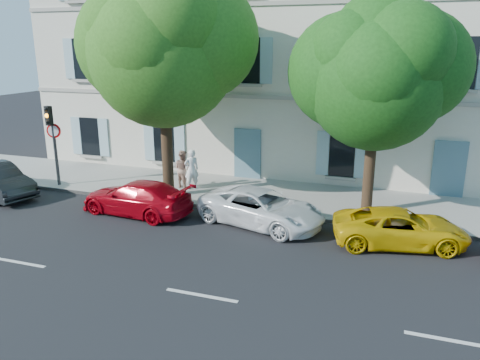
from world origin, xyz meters
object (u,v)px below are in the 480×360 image
at_px(road_sign, 55,141).
at_px(car_white_coupe, 261,208).
at_px(tree_right, 376,81).
at_px(car_yellow_supercar, 400,228).
at_px(car_red_coupe, 137,198).
at_px(traffic_light, 51,129).
at_px(pedestrian_b, 183,169).
at_px(pedestrian_a, 192,169).
at_px(tree_left, 163,53).

bearing_deg(road_sign, car_white_coupe, -7.97).
xyz_separation_m(tree_right, road_sign, (-13.50, -0.78, -2.88)).
bearing_deg(tree_right, car_yellow_supercar, -63.24).
height_order(car_red_coupe, traffic_light, traffic_light).
height_order(road_sign, pedestrian_b, road_sign).
height_order(car_red_coupe, pedestrian_a, pedestrian_a).
distance_m(car_red_coupe, traffic_light, 5.82).
relative_size(car_yellow_supercar, tree_right, 0.56).
height_order(car_red_coupe, tree_right, tree_right).
bearing_deg(pedestrian_a, traffic_light, -27.94).
height_order(tree_right, pedestrian_a, tree_right).
bearing_deg(pedestrian_b, car_red_coupe, 105.00).
bearing_deg(pedestrian_b, tree_right, -163.48).
height_order(car_white_coupe, road_sign, road_sign).
bearing_deg(traffic_light, pedestrian_a, 14.04).
distance_m(car_red_coupe, car_yellow_supercar, 9.61).
height_order(car_yellow_supercar, tree_right, tree_right).
height_order(car_white_coupe, traffic_light, traffic_light).
bearing_deg(pedestrian_b, tree_left, 108.86).
distance_m(tree_right, traffic_light, 13.76).
bearing_deg(car_white_coupe, traffic_light, 98.39).
bearing_deg(tree_left, tree_right, 4.10).
height_order(traffic_light, pedestrian_b, traffic_light).
relative_size(car_red_coupe, road_sign, 1.59).
relative_size(tree_left, pedestrian_a, 5.08).
distance_m(car_white_coupe, tree_left, 7.16).
distance_m(car_white_coupe, tree_right, 6.05).
xyz_separation_m(car_red_coupe, traffic_light, (-5.15, 1.70, 2.10)).
distance_m(tree_left, traffic_light, 6.35).
distance_m(car_white_coupe, road_sign, 10.19).
distance_m(car_yellow_supercar, pedestrian_b, 9.76).
height_order(car_white_coupe, tree_left, tree_left).
distance_m(road_sign, pedestrian_b, 5.82).
distance_m(tree_right, pedestrian_a, 8.55).
bearing_deg(road_sign, tree_right, 3.29).
relative_size(tree_right, road_sign, 2.72).
bearing_deg(pedestrian_b, pedestrian_a, -171.56).
bearing_deg(road_sign, car_red_coupe, -19.75).
height_order(car_yellow_supercar, traffic_light, traffic_light).
bearing_deg(tree_left, road_sign, -177.91).
distance_m(car_yellow_supercar, traffic_light, 15.00).
xyz_separation_m(tree_right, pedestrian_a, (-7.52, 0.59, -4.02)).
bearing_deg(pedestrian_b, car_white_coupe, 168.80).
xyz_separation_m(road_sign, pedestrian_b, (5.50, 1.48, -1.18)).
xyz_separation_m(car_red_coupe, pedestrian_b, (0.38, 3.32, 0.35)).
xyz_separation_m(car_white_coupe, tree_right, (3.53, 2.17, 4.41)).
distance_m(tree_left, pedestrian_b, 5.13).
distance_m(car_white_coupe, traffic_light, 10.30).
bearing_deg(car_yellow_supercar, tree_right, 14.45).
bearing_deg(pedestrian_a, tree_left, 23.31).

